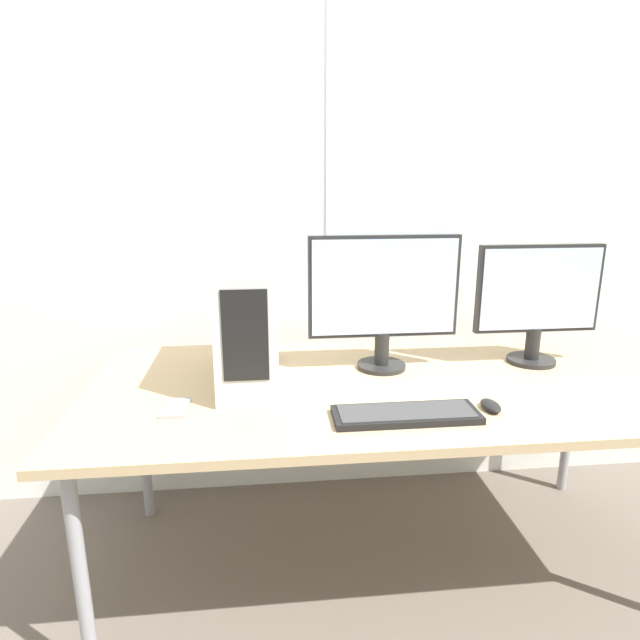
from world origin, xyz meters
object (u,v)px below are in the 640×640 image
keyboard (406,414)px  mouse (491,406)px  monitor_main (383,296)px  cell_phone (175,408)px  monitor_right_near (538,299)px  pc_tower (247,315)px

keyboard → mouse: bearing=6.4°
monitor_main → keyboard: monitor_main is taller
mouse → cell_phone: mouse is taller
monitor_right_near → monitor_main: bearing=-180.0°
pc_tower → monitor_right_near: 1.04m
monitor_main → cell_phone: size_ratio=3.95×
keyboard → monitor_right_near: bearing=35.3°
keyboard → cell_phone: keyboard is taller
monitor_right_near → mouse: (-0.32, -0.39, -0.23)m
pc_tower → cell_phone: size_ratio=3.73×
mouse → cell_phone: 0.94m
monitor_main → keyboard: 0.49m
monitor_right_near → cell_phone: 1.31m
monitor_right_near → cell_phone: (-1.26, -0.29, -0.24)m
monitor_main → monitor_right_near: monitor_main is taller
keyboard → mouse: 0.27m
keyboard → mouse: size_ratio=4.42×
pc_tower → monitor_main: size_ratio=0.94×
monitor_main → pc_tower: bearing=-173.1°
monitor_main → mouse: (0.25, -0.39, -0.26)m
cell_phone → pc_tower: bearing=49.7°
cell_phone → monitor_main: bearing=25.3°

